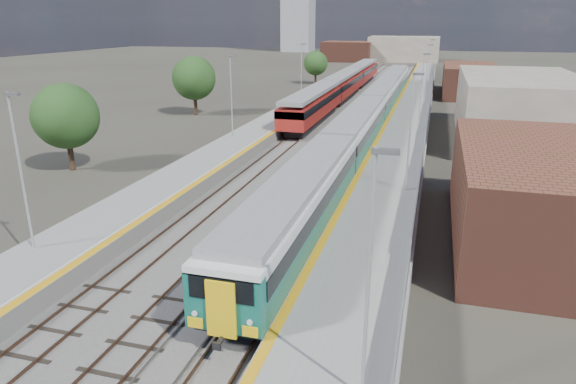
% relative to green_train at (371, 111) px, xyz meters
% --- Properties ---
extents(ground, '(320.00, 320.00, 0.00)m').
position_rel_green_train_xyz_m(ground, '(-1.50, 5.22, -2.29)').
color(ground, '#47443A').
rests_on(ground, ground).
extents(ballast_bed, '(10.50, 155.00, 0.06)m').
position_rel_green_train_xyz_m(ballast_bed, '(-3.75, 7.72, -2.26)').
color(ballast_bed, '#565451').
rests_on(ballast_bed, ground).
extents(tracks, '(8.96, 160.00, 0.17)m').
position_rel_green_train_xyz_m(tracks, '(-3.15, 9.40, -2.18)').
color(tracks, '#4C3323').
rests_on(tracks, ground).
extents(platform_right, '(4.70, 155.00, 8.52)m').
position_rel_green_train_xyz_m(platform_right, '(3.78, 7.72, -1.76)').
color(platform_right, slate).
rests_on(platform_right, ground).
extents(platform_left, '(4.30, 155.00, 8.52)m').
position_rel_green_train_xyz_m(platform_left, '(-10.55, 7.71, -1.77)').
color(platform_left, slate).
rests_on(platform_left, ground).
extents(buildings, '(72.00, 185.50, 40.00)m').
position_rel_green_train_xyz_m(buildings, '(-19.62, 93.82, 8.41)').
color(buildings, brown).
rests_on(buildings, ground).
extents(green_train, '(2.95, 82.19, 3.25)m').
position_rel_green_train_xyz_m(green_train, '(0.00, 0.00, 0.00)').
color(green_train, black).
rests_on(green_train, ground).
extents(red_train, '(3.04, 61.62, 3.84)m').
position_rel_green_train_xyz_m(red_train, '(-7.00, 23.07, -0.02)').
color(red_train, black).
rests_on(red_train, ground).
extents(tree_a, '(5.13, 5.13, 6.95)m').
position_rel_green_train_xyz_m(tree_a, '(-21.25, -21.67, 2.08)').
color(tree_a, '#382619').
rests_on(tree_a, ground).
extents(tree_b, '(5.43, 5.43, 7.36)m').
position_rel_green_train_xyz_m(tree_b, '(-22.77, 4.32, 2.34)').
color(tree_b, '#382619').
rests_on(tree_b, ground).
extents(tree_c, '(4.49, 4.49, 6.08)m').
position_rel_green_train_xyz_m(tree_c, '(-15.65, 41.42, 1.54)').
color(tree_c, '#382619').
rests_on(tree_c, ground).
extents(tree_d, '(4.58, 4.58, 6.21)m').
position_rel_green_train_xyz_m(tree_d, '(19.44, 15.15, 1.62)').
color(tree_d, '#382619').
rests_on(tree_d, ground).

